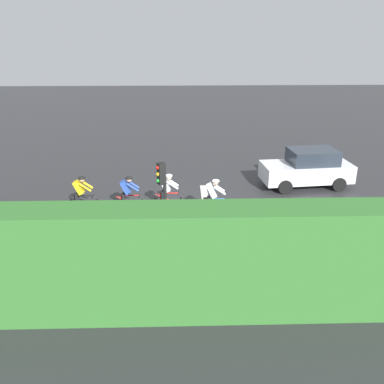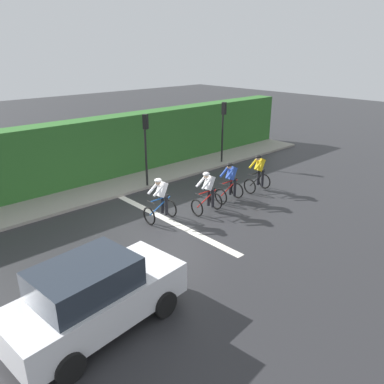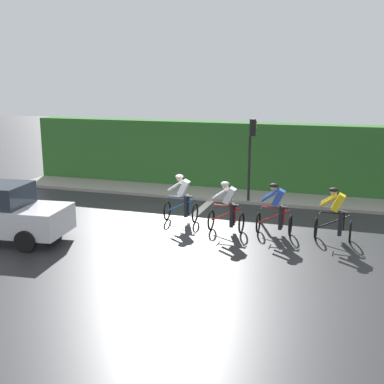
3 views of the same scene
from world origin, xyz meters
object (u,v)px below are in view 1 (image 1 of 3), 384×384
at_px(cyclist_second, 128,197).
at_px(car_white, 308,168).
at_px(cyclist_mid, 167,195).
at_px(cyclist_lead, 81,197).
at_px(traffic_light_near_crossing, 163,199).
at_px(cyclist_fourth, 213,201).

relative_size(cyclist_second, car_white, 0.39).
bearing_deg(cyclist_mid, cyclist_second, 97.81).
bearing_deg(car_white, cyclist_mid, 114.36).
xyz_separation_m(cyclist_lead, traffic_light_near_crossing, (-3.69, -3.36, 1.43)).
xyz_separation_m(cyclist_mid, cyclist_fourth, (-0.65, -1.78, 0.00)).
distance_m(car_white, traffic_light_near_crossing, 9.44).
height_order(cyclist_fourth, car_white, car_white).
xyz_separation_m(cyclist_second, cyclist_fourth, (-0.44, -3.30, 0.00)).
relative_size(cyclist_lead, car_white, 0.39).
height_order(cyclist_second, traffic_light_near_crossing, traffic_light_near_crossing).
bearing_deg(cyclist_lead, car_white, -72.53).
bearing_deg(cyclist_second, car_white, -68.57).
relative_size(car_white, traffic_light_near_crossing, 1.27).
xyz_separation_m(cyclist_mid, car_white, (2.92, -6.46, 0.08)).
bearing_deg(cyclist_mid, car_white, -65.64).
height_order(cyclist_lead, traffic_light_near_crossing, traffic_light_near_crossing).
relative_size(cyclist_lead, cyclist_second, 1.00).
distance_m(cyclist_second, cyclist_mid, 1.54).
height_order(car_white, traffic_light_near_crossing, traffic_light_near_crossing).
xyz_separation_m(cyclist_lead, cyclist_second, (-0.05, -1.81, 0.00)).
bearing_deg(cyclist_mid, traffic_light_near_crossing, -179.58).
relative_size(cyclist_second, cyclist_mid, 1.00).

